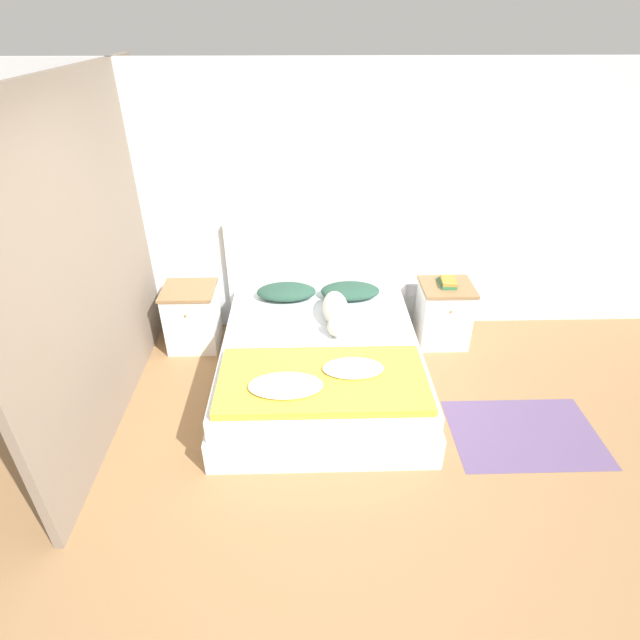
% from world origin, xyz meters
% --- Properties ---
extents(ground_plane, '(16.00, 16.00, 0.00)m').
position_xyz_m(ground_plane, '(0.00, 0.00, 0.00)').
color(ground_plane, '#997047').
extents(wall_back, '(9.00, 0.06, 2.55)m').
position_xyz_m(wall_back, '(0.00, 2.13, 1.27)').
color(wall_back, silver).
rests_on(wall_back, ground_plane).
extents(wall_side_left, '(0.06, 3.10, 2.55)m').
position_xyz_m(wall_side_left, '(-1.62, 1.05, 1.27)').
color(wall_side_left, gray).
rests_on(wall_side_left, ground_plane).
extents(bed, '(1.72, 1.98, 0.47)m').
position_xyz_m(bed, '(0.06, 1.05, 0.23)').
color(bed, white).
rests_on(bed, ground_plane).
extents(headboard, '(1.80, 0.06, 1.15)m').
position_xyz_m(headboard, '(0.06, 2.06, 0.60)').
color(headboard, white).
rests_on(headboard, ground_plane).
extents(nightstand_left, '(0.50, 0.46, 0.63)m').
position_xyz_m(nightstand_left, '(-1.17, 1.75, 0.32)').
color(nightstand_left, white).
rests_on(nightstand_left, ground_plane).
extents(nightstand_right, '(0.50, 0.46, 0.63)m').
position_xyz_m(nightstand_right, '(1.30, 1.75, 0.32)').
color(nightstand_right, white).
rests_on(nightstand_right, ground_plane).
extents(pillow_left, '(0.57, 0.33, 0.14)m').
position_xyz_m(pillow_left, '(-0.25, 1.82, 0.54)').
color(pillow_left, '#284C3D').
rests_on(pillow_left, bed).
extents(pillow_right, '(0.57, 0.33, 0.14)m').
position_xyz_m(pillow_right, '(0.37, 1.82, 0.54)').
color(pillow_right, '#284C3D').
rests_on(pillow_right, bed).
extents(quilt, '(1.56, 0.78, 0.11)m').
position_xyz_m(quilt, '(0.05, 0.49, 0.51)').
color(quilt, yellow).
rests_on(quilt, bed).
extents(dog, '(0.23, 0.74, 0.21)m').
position_xyz_m(dog, '(0.21, 1.40, 0.57)').
color(dog, silver).
rests_on(dog, bed).
extents(book_stack, '(0.16, 0.22, 0.06)m').
position_xyz_m(book_stack, '(1.30, 1.76, 0.66)').
color(book_stack, '#337547').
rests_on(book_stack, nightstand_right).
extents(rug, '(1.16, 0.79, 0.00)m').
position_xyz_m(rug, '(1.67, 0.41, 0.00)').
color(rug, '#604C75').
rests_on(rug, ground_plane).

